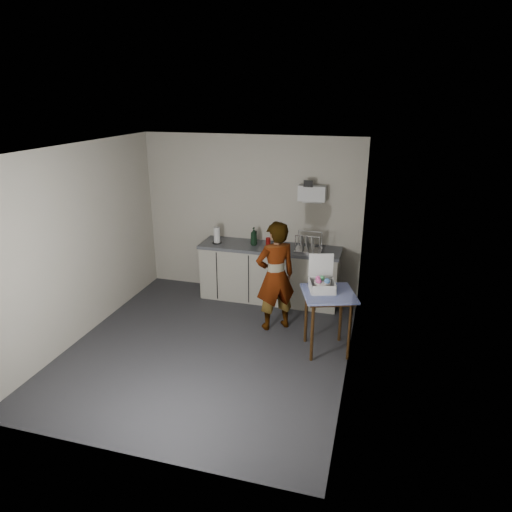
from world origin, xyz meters
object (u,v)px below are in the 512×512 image
(bakery_box, at_px, (322,283))
(soap_bottle, at_px, (254,236))
(kitchen_counter, at_px, (270,275))
(paper_towel, at_px, (217,236))
(dark_bottle, at_px, (255,237))
(dish_rack, at_px, (308,247))
(standing_man, at_px, (275,276))
(soda_can, at_px, (268,242))
(side_table, at_px, (328,300))

(bakery_box, bearing_deg, soap_bottle, 117.90)
(kitchen_counter, distance_m, paper_towel, 1.06)
(kitchen_counter, xyz_separation_m, bakery_box, (1.00, -1.29, 0.50))
(dark_bottle, bearing_deg, bakery_box, -46.69)
(dark_bottle, bearing_deg, soap_bottle, -91.52)
(soap_bottle, xyz_separation_m, paper_towel, (-0.60, -0.07, -0.02))
(paper_towel, xyz_separation_m, dish_rack, (1.48, 0.02, -0.06))
(standing_man, distance_m, dark_bottle, 1.15)
(kitchen_counter, xyz_separation_m, dark_bottle, (-0.26, 0.05, 0.59))
(kitchen_counter, xyz_separation_m, dish_rack, (0.61, -0.05, 0.55))
(standing_man, relative_size, soda_can, 11.37)
(standing_man, height_order, dish_rack, standing_man)
(dish_rack, bearing_deg, kitchen_counter, 175.06)
(kitchen_counter, height_order, soda_can, soda_can)
(kitchen_counter, distance_m, dark_bottle, 0.65)
(soap_bottle, height_order, dark_bottle, soap_bottle)
(standing_man, xyz_separation_m, soap_bottle, (-0.57, 0.91, 0.26))
(side_table, xyz_separation_m, dark_bottle, (-1.36, 1.40, 0.30))
(side_table, relative_size, soap_bottle, 2.85)
(dark_bottle, bearing_deg, side_table, -45.71)
(standing_man, xyz_separation_m, dish_rack, (0.31, 0.86, 0.18))
(side_table, distance_m, soap_bottle, 1.94)
(soda_can, xyz_separation_m, bakery_box, (1.03, -1.28, -0.06))
(standing_man, bearing_deg, kitchen_counter, -107.02)
(side_table, bearing_deg, paper_towel, 127.98)
(standing_man, height_order, soda_can, standing_man)
(dark_bottle, xyz_separation_m, paper_towel, (-0.60, -0.12, 0.02))
(standing_man, distance_m, soda_can, 0.99)
(soda_can, xyz_separation_m, dark_bottle, (-0.23, 0.06, 0.04))
(side_table, distance_m, standing_man, 0.90)
(soap_bottle, bearing_deg, standing_man, -57.90)
(paper_towel, xyz_separation_m, bakery_box, (1.86, -1.22, -0.11))
(kitchen_counter, relative_size, paper_towel, 8.45)
(kitchen_counter, xyz_separation_m, soda_can, (-0.03, -0.00, 0.55))
(standing_man, height_order, paper_towel, standing_man)
(side_table, bearing_deg, kitchen_counter, 110.29)
(side_table, relative_size, bakery_box, 1.87)
(paper_towel, distance_m, dish_rack, 1.48)
(kitchen_counter, distance_m, soap_bottle, 0.68)
(dark_bottle, height_order, paper_towel, paper_towel)
(kitchen_counter, relative_size, side_table, 2.71)
(paper_towel, bearing_deg, bakery_box, -33.16)
(standing_man, bearing_deg, side_table, 115.88)
(kitchen_counter, bearing_deg, dark_bottle, 168.35)
(side_table, distance_m, paper_towel, 2.36)
(dark_bottle, relative_size, paper_towel, 0.81)
(standing_man, xyz_separation_m, dark_bottle, (-0.57, 0.97, 0.23))
(side_table, bearing_deg, dark_bottle, 115.27)
(kitchen_counter, distance_m, bakery_box, 1.70)
(side_table, xyz_separation_m, paper_towel, (-1.96, 1.27, 0.32))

